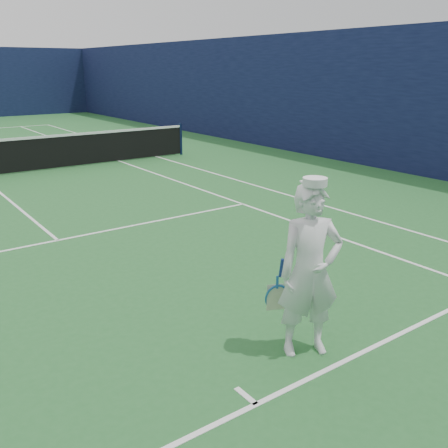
# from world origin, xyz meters

# --- Properties ---
(tennis_player) EXTENTS (0.79, 0.74, 1.90)m
(tennis_player) POSITION_xyz_m (1.01, -11.49, 0.93)
(tennis_player) COLOR white
(tennis_player) RESTS_ON ground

